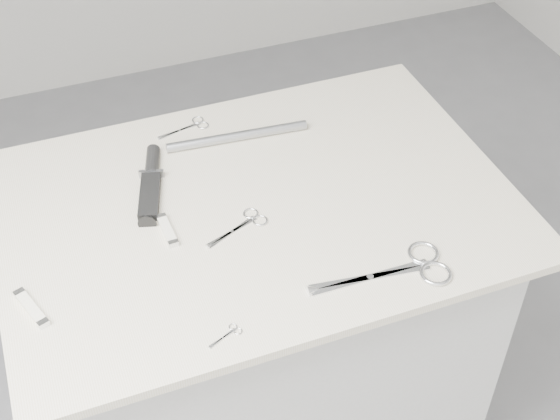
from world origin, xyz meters
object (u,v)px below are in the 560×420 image
object	(u,v)px
plinth	(260,350)
large_shears	(408,268)
tiny_scissors	(229,334)
pocket_knife_a	(167,230)
sheathed_knife	(151,180)
pocket_knife_b	(31,308)
metal_rail	(237,136)
embroidery_scissors_b	(191,126)
embroidery_scissors_a	(246,223)

from	to	relation	value
plinth	large_shears	xyz separation A→B (m)	(0.20, -0.26, 0.47)
tiny_scissors	pocket_knife_a	xyz separation A→B (m)	(-0.03, 0.27, 0.00)
sheathed_knife	pocket_knife_b	bearing A→B (deg)	150.15
plinth	metal_rail	world-z (taller)	metal_rail
large_shears	pocket_knife_b	xyz separation A→B (m)	(-0.64, 0.14, 0.00)
metal_rail	large_shears	bearing A→B (deg)	-70.58
large_shears	metal_rail	bearing A→B (deg)	113.47
embroidery_scissors_b	large_shears	bearing A→B (deg)	-78.62
sheathed_knife	pocket_knife_a	world-z (taller)	sheathed_knife
plinth	pocket_knife_a	world-z (taller)	pocket_knife_a
pocket_knife_b	pocket_knife_a	bearing A→B (deg)	-88.02
embroidery_scissors_b	metal_rail	xyz separation A→B (m)	(0.08, -0.08, 0.01)
pocket_knife_a	large_shears	bearing A→B (deg)	-125.34
plinth	tiny_scissors	size ratio (longest dim) A/B	14.29
pocket_knife_a	plinth	bearing A→B (deg)	-86.13
metal_rail	embroidery_scissors_a	bearing A→B (deg)	-105.05
tiny_scissors	pocket_knife_a	size ratio (longest dim) A/B	0.72
pocket_knife_b	large_shears	bearing A→B (deg)	-121.80
embroidery_scissors_a	sheathed_knife	size ratio (longest dim) A/B	0.61
tiny_scissors	pocket_knife_b	xyz separation A→B (m)	(-0.30, 0.17, 0.01)
plinth	pocket_knife_a	size ratio (longest dim) A/B	10.28
embroidery_scissors_a	tiny_scissors	size ratio (longest dim) A/B	2.08
embroidery_scissors_a	pocket_knife_b	size ratio (longest dim) A/B	1.30
large_shears	sheathed_knife	world-z (taller)	sheathed_knife
large_shears	embroidery_scissors_a	size ratio (longest dim) A/B	1.96
pocket_knife_b	metal_rail	distance (m)	0.58
tiny_scissors	pocket_knife_b	size ratio (longest dim) A/B	0.63
tiny_scissors	large_shears	bearing A→B (deg)	-18.43
plinth	tiny_scissors	distance (m)	0.57
embroidery_scissors_a	pocket_knife_a	world-z (taller)	pocket_knife_a
embroidery_scissors_b	pocket_knife_a	xyz separation A→B (m)	(-0.13, -0.30, 0.00)
sheathed_knife	pocket_knife_b	size ratio (longest dim) A/B	2.12
pocket_knife_a	pocket_knife_b	size ratio (longest dim) A/B	0.87
plinth	pocket_knife_a	xyz separation A→B (m)	(-0.18, -0.02, 0.48)
large_shears	pocket_knife_b	world-z (taller)	pocket_knife_b
tiny_scissors	sheathed_knife	bearing A→B (deg)	70.96
pocket_knife_b	metal_rail	world-z (taller)	metal_rail
metal_rail	embroidery_scissors_b	bearing A→B (deg)	134.76
large_shears	tiny_scissors	size ratio (longest dim) A/B	4.08
plinth	metal_rail	bearing A→B (deg)	81.34
embroidery_scissors_b	sheathed_knife	distance (m)	0.20
embroidery_scissors_a	sheathed_knife	xyz separation A→B (m)	(-0.14, 0.18, 0.01)
tiny_scissors	plinth	bearing A→B (deg)	40.11
plinth	embroidery_scissors_a	size ratio (longest dim) A/B	6.88
large_shears	pocket_knife_a	size ratio (longest dim) A/B	2.93
embroidery_scissors_a	metal_rail	xyz separation A→B (m)	(0.07, 0.25, 0.01)
tiny_scissors	sheathed_knife	xyz separation A→B (m)	(-0.03, 0.42, 0.01)
plinth	large_shears	bearing A→B (deg)	-53.50
embroidery_scissors_b	sheathed_knife	xyz separation A→B (m)	(-0.13, -0.15, 0.01)
embroidery_scissors_a	pocket_knife_a	xyz separation A→B (m)	(-0.14, 0.03, 0.00)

